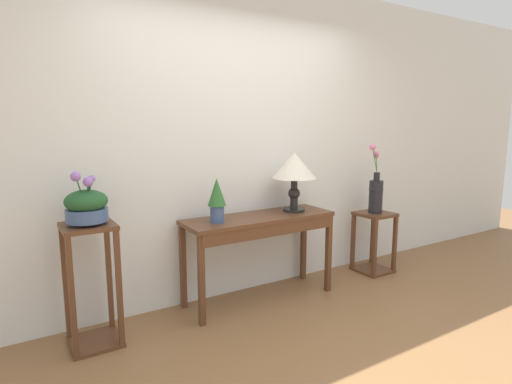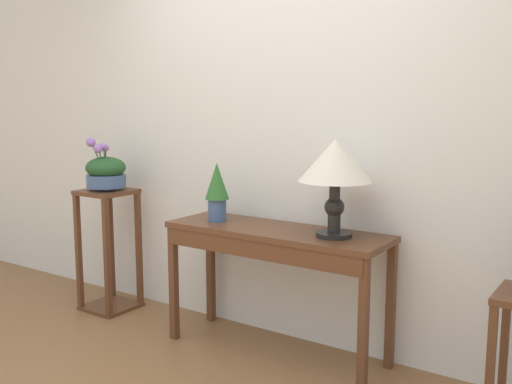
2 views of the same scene
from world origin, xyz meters
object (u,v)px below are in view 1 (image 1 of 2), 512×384
Objects in this scene: table_lamp at (294,168)px; pedestal_stand_left at (92,285)px; console_table at (261,228)px; planter_bowl_wide_left at (86,205)px; flower_vase_tall_right at (376,191)px; pedestal_stand_right at (374,242)px; potted_plant_on_console at (217,198)px.

table_lamp is 0.61× the size of pedestal_stand_left.
planter_bowl_wide_left is (-1.39, -0.01, 0.34)m from console_table.
console_table is 1.89× the size of flower_vase_tall_right.
planter_bowl_wide_left is 2.86m from pedestal_stand_right.
pedestal_stand_right is at bearing -2.10° from table_lamp.
planter_bowl_wide_left is at bearing -179.98° from flower_vase_tall_right.
pedestal_stand_left is at bearing 79.48° from planter_bowl_wide_left.
planter_bowl_wide_left reaches higher than pedestal_stand_left.
potted_plant_on_console is 0.41× the size of pedestal_stand_left.
pedestal_stand_right is at bearing -0.07° from pedestal_stand_left.
potted_plant_on_console is 1.81m from flower_vase_tall_right.
potted_plant_on_console is at bearing 179.42° from console_table.
planter_bowl_wide_left is 0.52× the size of flower_vase_tall_right.
console_table is 2.52× the size of table_lamp.
pedestal_stand_left is 0.56m from planter_bowl_wide_left.
flower_vase_tall_right is (2.78, 0.00, -0.15)m from planter_bowl_wide_left.
potted_plant_on_console is 1.11m from pedestal_stand_left.
flower_vase_tall_right reaches higher than table_lamp.
table_lamp is 1.90m from pedestal_stand_left.
console_table is 1.40m from flower_vase_tall_right.
console_table is 1.41m from pedestal_stand_left.
pedestal_stand_left is 1.23× the size of flower_vase_tall_right.
planter_bowl_wide_left is at bearing -100.52° from pedestal_stand_left.
planter_bowl_wide_left is at bearing -179.09° from potted_plant_on_console.
pedestal_stand_left is at bearing -179.63° from console_table.
console_table reaches higher than pedestal_stand_right.
pedestal_stand_right is (1.80, -0.02, -0.64)m from potted_plant_on_console.
planter_bowl_wide_left reaches higher than potted_plant_on_console.
table_lamp is at bearing 178.00° from flower_vase_tall_right.
pedestal_stand_left is 2.78m from pedestal_stand_right.
pedestal_stand_right is at bearing -0.52° from potted_plant_on_console.
planter_bowl_wide_left is at bearing -178.82° from table_lamp.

